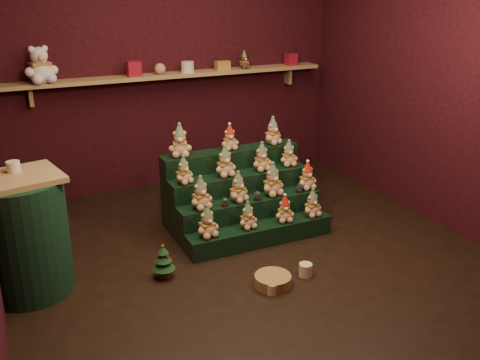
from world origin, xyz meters
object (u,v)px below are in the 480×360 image
white_bear (39,60)px  snow_globe_b (257,196)px  mug_right (305,270)px  wicker_basket (273,281)px  side_table (24,235)px  riser_tier_front (260,234)px  brown_bear (244,60)px  mini_christmas_tree (163,261)px  snow_globe_a (225,202)px  snow_globe_c (299,188)px  mug_left (272,288)px

white_bear → snow_globe_b: bearing=-55.3°
mug_right → wicker_basket: mug_right is taller
side_table → snow_globe_b: bearing=-8.4°
riser_tier_front → snow_globe_b: 0.36m
brown_bear → mini_christmas_tree: bearing=-146.0°
side_table → riser_tier_front: bearing=-13.0°
white_bear → wicker_basket: bearing=-72.6°
mini_christmas_tree → mug_right: 1.16m
mini_christmas_tree → wicker_basket: bearing=-33.3°
mug_right → white_bear: size_ratio=0.24×
snow_globe_a → wicker_basket: (0.04, -0.86, -0.36)m
riser_tier_front → snow_globe_b: size_ratio=15.48×
snow_globe_c → mug_right: size_ratio=0.85×
side_table → white_bear: (0.41, 1.67, 1.08)m
side_table → wicker_basket: 1.94m
snow_globe_c → mug_right: (-0.43, -0.84, -0.35)m
snow_globe_b → white_bear: (-1.62, 1.57, 1.14)m
side_table → white_bear: 2.03m
riser_tier_front → white_bear: 2.75m
snow_globe_c → mug_left: (-0.81, -0.96, -0.36)m
snow_globe_a → riser_tier_front: bearing=-29.3°
mini_christmas_tree → wicker_basket: size_ratio=1.07×
mini_christmas_tree → mug_right: size_ratio=2.89×
riser_tier_front → side_table: (-1.98, 0.06, 0.38)m
snow_globe_b → mug_left: size_ratio=1.02×
white_bear → mug_right: bearing=-67.0°
mini_christmas_tree → wicker_basket: 0.89m
snow_globe_c → snow_globe_a: bearing=180.0°
snow_globe_a → mug_right: 0.97m
snow_globe_a → mug_left: snow_globe_a is taller
snow_globe_a → mug_right: (0.35, -0.84, -0.35)m
mug_left → white_bear: size_ratio=0.19×
mug_right → snow_globe_a: bearing=112.8°
snow_globe_b → mug_right: (0.02, -0.84, -0.35)m
mug_left → white_bear: white_bear is taller
snow_globe_a → snow_globe_b: size_ratio=0.90×
riser_tier_front → snow_globe_c: snow_globe_c is taller
snow_globe_c → mug_left: size_ratio=1.03×
wicker_basket → white_bear: (-1.33, 2.43, 1.50)m
mug_right → wicker_basket: size_ratio=0.37×
mug_left → mug_right: bearing=17.7°
snow_globe_c → white_bear: (-2.07, 1.57, 1.14)m
snow_globe_c → riser_tier_front: bearing=-162.2°
snow_globe_b → side_table: (-2.03, -0.10, 0.06)m
snow_globe_a → mini_christmas_tree: size_ratio=0.26×
snow_globe_b → snow_globe_c: size_ratio=0.99×
white_bear → brown_bear: 2.23m
riser_tier_front → white_bear: (-1.57, 1.73, 1.46)m
wicker_basket → white_bear: white_bear is taller
mug_left → white_bear: bearing=116.6°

